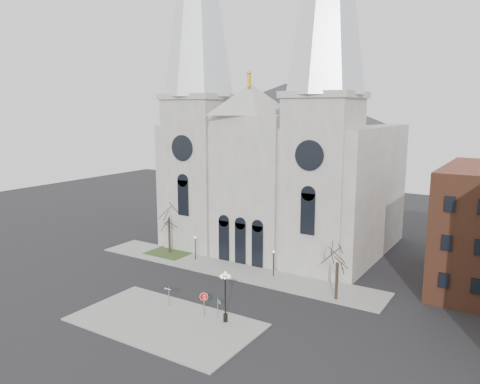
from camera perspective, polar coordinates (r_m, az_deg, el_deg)
The scene contains 13 objects.
ground at distance 52.63m, azimuth -7.97°, elevation -12.74°, with size 160.00×160.00×0.00m, color black.
sidewalk_near at distance 47.37m, azimuth -9.14°, elevation -15.38°, with size 18.00×10.00×0.14m, color gray.
sidewalk_far at distance 60.81m, azimuth -1.19°, elevation -9.36°, with size 40.00×6.00×0.14m, color gray.
grass_patch at distance 67.90m, azimuth -8.55°, elevation -7.35°, with size 6.00×5.00×0.18m, color #2F431C.
cathedral at distance 67.54m, azimuth 4.37°, elevation 8.51°, with size 33.00×26.66×54.00m.
tree_left at distance 66.47m, azimuth -8.67°, elevation -2.83°, with size 3.20×3.20×7.50m.
tree_right at distance 51.25m, azimuth 11.79°, elevation -8.17°, with size 3.20×3.20×6.00m.
ped_lamp_left at distance 63.83m, azimuth -5.47°, elevation -6.32°, with size 0.32×0.32×3.26m.
ped_lamp_right at distance 57.57m, azimuth 4.12°, elevation -8.15°, with size 0.32×0.32×3.26m.
stop_sign at distance 47.29m, azimuth -4.41°, elevation -12.90°, with size 0.89×0.10×2.46m.
globe_lamp at distance 45.49m, azimuth -1.80°, elevation -11.89°, with size 1.30×1.30×5.06m.
one_way_sign at distance 50.05m, azimuth -8.67°, elevation -12.05°, with size 0.92×0.09×2.11m.
street_name_sign at distance 46.82m, azimuth -2.68°, elevation -13.81°, with size 0.62×0.30×2.08m.
Camera 1 is at (31.66, -36.77, 20.40)m, focal length 35.00 mm.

